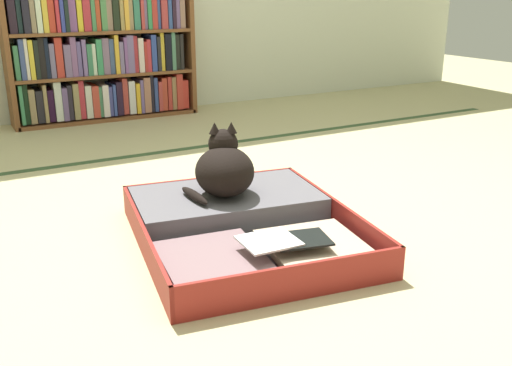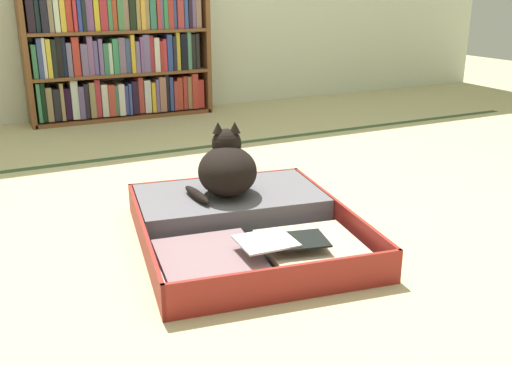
# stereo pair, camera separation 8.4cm
# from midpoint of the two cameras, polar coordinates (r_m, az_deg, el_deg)

# --- Properties ---
(ground_plane) EXTENTS (10.00, 10.00, 0.00)m
(ground_plane) POSITION_cam_midpoint_polar(r_m,az_deg,el_deg) (1.94, 4.95, -6.13)
(ground_plane) COLOR tan
(tatami_border) EXTENTS (4.80, 0.05, 0.00)m
(tatami_border) POSITION_cam_midpoint_polar(r_m,az_deg,el_deg) (3.07, -7.78, 3.15)
(tatami_border) COLOR #334E2C
(tatami_border) RESTS_ON ground_plane
(bookshelf) EXTENTS (1.19, 0.23, 0.85)m
(bookshelf) POSITION_cam_midpoint_polar(r_m,az_deg,el_deg) (3.90, -12.84, 12.34)
(bookshelf) COLOR brown
(bookshelf) RESTS_ON ground_plane
(open_suitcase) EXTENTS (0.81, 0.93, 0.11)m
(open_suitcase) POSITION_cam_midpoint_polar(r_m,az_deg,el_deg) (2.00, -0.42, -3.92)
(open_suitcase) COLOR maroon
(open_suitcase) RESTS_ON ground_plane
(black_cat) EXTENTS (0.29, 0.32, 0.26)m
(black_cat) POSITION_cam_midpoint_polar(r_m,az_deg,el_deg) (2.06, -1.76, 1.43)
(black_cat) COLOR black
(black_cat) RESTS_ON open_suitcase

